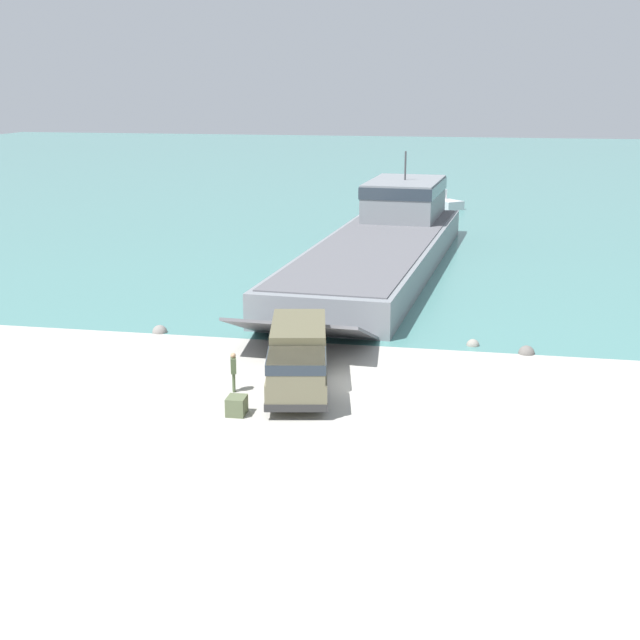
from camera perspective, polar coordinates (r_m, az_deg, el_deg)
ground_plane at (r=41.16m, az=2.48°, el=-4.07°), size 240.00×240.00×0.00m
water_surface at (r=135.32m, az=8.72°, el=9.21°), size 240.00×180.00×0.01m
landing_craft at (r=68.11m, az=4.17°, el=5.23°), size 10.26×41.27×7.74m
military_truck at (r=40.00m, az=-1.42°, el=-2.41°), size 4.10×8.40×2.73m
soldier_on_ramp at (r=39.94m, az=-5.56°, el=-3.14°), size 0.37×0.49×1.81m
moored_boat_a at (r=99.42m, az=7.57°, el=7.55°), size 5.75×6.07×1.97m
cargo_crate at (r=37.45m, az=-5.36°, el=-5.48°), size 0.81×0.96×0.77m
shoreline_rock_a at (r=46.72m, az=13.07°, el=-2.11°), size 0.84×0.84×0.84m
shoreline_rock_b at (r=50.09m, az=-10.21°, el=-0.79°), size 0.83×0.83×0.83m
shoreline_rock_c at (r=47.57m, az=9.75°, el=-1.62°), size 0.69×0.69×0.69m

